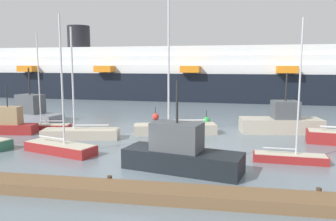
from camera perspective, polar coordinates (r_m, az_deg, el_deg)
ground_plane at (r=20.27m, az=-6.87°, el=-9.88°), size 600.00×600.00×0.00m
dock_pier at (r=16.56m, az=-10.97°, el=-13.12°), size 24.66×1.83×0.65m
sailboat_0 at (r=22.70m, az=20.10°, el=-7.25°), size 4.56×1.40×8.95m
sailboat_2 at (r=28.85m, az=-14.69°, el=-3.67°), size 6.49×2.71×9.15m
sailboat_3 at (r=34.01m, az=-20.26°, el=-2.34°), size 4.87×2.03×9.07m
sailboat_4 at (r=29.78m, az=1.20°, el=-2.84°), size 7.51×3.50×11.73m
sailboat_6 at (r=24.68m, az=-17.93°, el=-5.86°), size 5.71×3.26×9.46m
fishing_boat_0 at (r=32.11m, az=18.81°, el=-1.83°), size 7.43×3.40×5.41m
fishing_boat_1 at (r=38.63m, az=-22.63°, el=-0.38°), size 8.39×4.37×5.82m
fishing_boat_2 at (r=33.24m, az=-25.82°, el=-2.05°), size 5.51×2.08×4.32m
fishing_boat_3 at (r=19.66m, az=2.18°, el=-7.30°), size 7.28×3.87×5.24m
channel_buoy_0 at (r=35.03m, az=6.58°, el=-1.68°), size 0.73×0.73×1.41m
channel_buoy_1 at (r=37.33m, az=-2.13°, el=-1.03°), size 0.75×0.75×1.49m
cruise_ship at (r=61.62m, az=-2.24°, el=6.09°), size 84.73×16.72×13.39m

